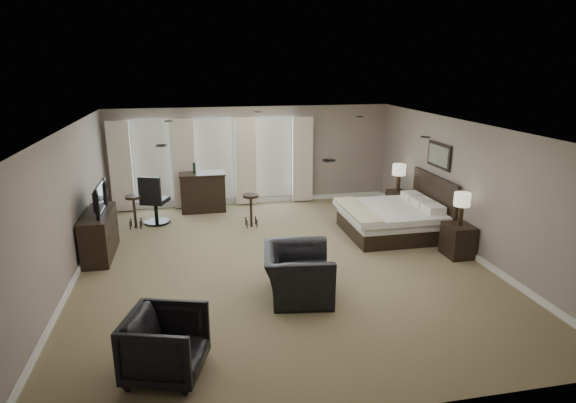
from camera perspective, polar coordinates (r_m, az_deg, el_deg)
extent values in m
cube|color=#75694A|center=(9.31, -0.72, -7.26)|extent=(7.60, 8.60, 0.04)
cube|color=silver|center=(8.61, -0.78, 8.82)|extent=(7.60, 8.60, 0.04)
cube|color=gray|center=(12.97, -4.30, 5.44)|extent=(7.50, 0.04, 2.60)
cube|color=gray|center=(5.05, 8.60, -12.41)|extent=(7.50, 0.04, 2.60)
cube|color=gray|center=(8.99, -24.94, -0.87)|extent=(0.04, 8.50, 2.60)
cube|color=gray|center=(10.24, 20.35, 1.57)|extent=(0.04, 8.50, 2.60)
cube|color=silver|center=(12.86, -15.87, 4.55)|extent=(1.15, 0.04, 2.05)
cube|color=silver|center=(12.83, -8.71, 4.96)|extent=(1.15, 0.04, 2.05)
cube|color=silver|center=(13.01, -1.63, 5.28)|extent=(1.15, 0.04, 2.05)
cube|color=beige|center=(12.83, -19.22, 3.92)|extent=(0.55, 0.12, 2.30)
cube|color=beige|center=(12.72, -12.28, 4.35)|extent=(0.55, 0.12, 2.30)
cube|color=beige|center=(12.79, -5.08, 4.72)|extent=(0.55, 0.12, 2.30)
cube|color=beige|center=(13.05, 1.72, 5.01)|extent=(0.55, 0.12, 2.30)
cube|color=silver|center=(10.80, 11.71, -0.60)|extent=(2.04, 1.94, 1.30)
cube|color=black|center=(10.08, 19.50, -4.38)|extent=(0.49, 0.59, 0.65)
cube|color=black|center=(12.53, 12.79, -0.07)|extent=(0.43, 0.53, 0.58)
cube|color=beige|center=(9.88, 19.85, -0.86)|extent=(0.31, 0.31, 0.65)
cube|color=beige|center=(12.37, 12.97, 2.76)|extent=(0.34, 0.34, 0.69)
cube|color=slate|center=(11.04, 17.42, 5.24)|extent=(0.04, 0.96, 0.56)
cube|color=black|center=(10.18, -21.43, -3.65)|extent=(0.49, 1.53, 0.89)
imported|color=black|center=(10.03, -21.72, -0.90)|extent=(0.58, 1.01, 0.13)
imported|color=black|center=(7.84, 1.13, -7.57)|extent=(0.98, 1.35, 1.09)
imported|color=black|center=(6.22, -14.30, -15.81)|extent=(1.05, 1.09, 0.91)
cube|color=black|center=(12.52, -10.04, 1.11)|extent=(1.16, 0.60, 1.01)
cube|color=black|center=(11.63, -17.71, -1.18)|extent=(0.41, 0.41, 0.78)
cube|color=black|center=(11.21, -4.39, -1.08)|extent=(0.43, 0.43, 0.78)
cube|color=black|center=(11.78, -15.47, 0.27)|extent=(0.78, 0.78, 1.19)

